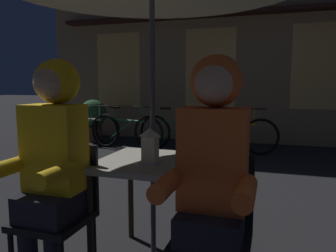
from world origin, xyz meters
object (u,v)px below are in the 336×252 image
object	(u,v)px
chair_right	(213,227)
bicycle_third	(179,133)
chair_left	(61,207)
bicycle_fourth	(231,135)
bicycle_nearest	(85,128)
lantern	(150,145)
cafe_table	(153,175)
potted_plant	(93,117)
person_left_hooded	(52,152)
person_right_hooded	(213,164)
bicycle_second	(127,130)

from	to	relation	value
chair_right	bicycle_third	world-z (taller)	chair_right
chair_left	bicycle_fourth	distance (m)	4.21
chair_left	bicycle_nearest	size ratio (longest dim) A/B	0.52
lantern	cafe_table	bearing A→B (deg)	99.99
cafe_table	bicycle_nearest	xyz separation A→B (m)	(-2.93, 3.82, -0.29)
chair_right	potted_plant	bearing A→B (deg)	126.81
bicycle_fourth	lantern	bearing A→B (deg)	-90.82
bicycle_third	person_left_hooded	bearing A→B (deg)	-84.34
person_left_hooded	bicycle_third	bearing A→B (deg)	95.66
person_left_hooded	person_right_hooded	world-z (taller)	same
cafe_table	bicycle_nearest	size ratio (longest dim) A/B	0.44
cafe_table	bicycle_second	size ratio (longest dim) A/B	0.45
bicycle_fourth	potted_plant	size ratio (longest dim) A/B	1.81
bicycle_nearest	cafe_table	bearing A→B (deg)	-52.50
bicycle_third	chair_left	bearing A→B (deg)	-84.26
chair_right	person_left_hooded	xyz separation A→B (m)	(-0.96, -0.06, 0.36)
potted_plant	bicycle_third	bearing A→B (deg)	-12.08
bicycle_second	bicycle_third	size ratio (longest dim) A/B	0.99
person_right_hooded	lantern	bearing A→B (deg)	144.38
person_right_hooded	bicycle_second	xyz separation A→B (m)	(-2.46, 4.25, -0.50)
lantern	bicycle_nearest	size ratio (longest dim) A/B	0.14
bicycle_second	bicycle_nearest	bearing A→B (deg)	-179.67
person_right_hooded	bicycle_fourth	xyz separation A→B (m)	(-0.41, 4.23, -0.50)
cafe_table	bicycle_fourth	bearing A→B (deg)	88.91
chair_right	person_right_hooded	bearing A→B (deg)	-90.00
chair_left	bicycle_second	bearing A→B (deg)	109.67
cafe_table	bicycle_second	bearing A→B (deg)	117.36
person_left_hooded	potted_plant	size ratio (longest dim) A/B	1.52
person_right_hooded	bicycle_third	world-z (taller)	person_right_hooded
chair_right	bicycle_second	size ratio (longest dim) A/B	0.53
cafe_table	bicycle_nearest	bearing A→B (deg)	127.50
bicycle_third	person_right_hooded	bearing A→B (deg)	-72.00
person_right_hooded	bicycle_second	distance (m)	4.93
bicycle_second	bicycle_third	bearing A→B (deg)	0.20
lantern	bicycle_fourth	bearing A→B (deg)	89.18
person_left_hooded	potted_plant	distance (m)	5.34
chair_right	potted_plant	world-z (taller)	potted_plant
bicycle_second	potted_plant	bearing A→B (deg)	156.05
lantern	person_left_hooded	size ratio (longest dim) A/B	0.17
chair_right	bicycle_third	xyz separation A→B (m)	(-1.38, 4.19, -0.14)
bicycle_nearest	person_left_hooded	bearing A→B (deg)	-60.01
bicycle_nearest	chair_right	bearing A→B (deg)	-50.84
chair_left	bicycle_fourth	bearing A→B (deg)	82.46
cafe_table	chair_right	bearing A→B (deg)	-37.55
potted_plant	chair_right	bearing A→B (deg)	-53.19
bicycle_third	chair_right	bearing A→B (deg)	-71.77
bicycle_nearest	bicycle_third	xyz separation A→B (m)	(2.03, 0.01, 0.00)
person_left_hooded	bicycle_fourth	distance (m)	4.30
chair_right	bicycle_nearest	xyz separation A→B (m)	(-3.41, 4.19, -0.14)
chair_right	bicycle_third	bearing A→B (deg)	108.23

